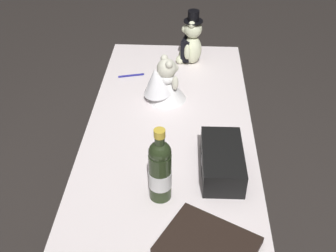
% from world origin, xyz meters
% --- Properties ---
extents(reception_table, '(1.88, 0.74, 0.79)m').
position_xyz_m(reception_table, '(0.00, 0.00, 0.40)').
color(reception_table, white).
rests_on(reception_table, ground_plane).
extents(teddy_bear_groom, '(0.15, 0.14, 0.30)m').
position_xyz_m(teddy_bear_groom, '(-0.74, 0.09, 0.91)').
color(teddy_bear_groom, beige).
rests_on(teddy_bear_groom, reception_table).
extents(teddy_bear_bride, '(0.21, 0.24, 0.22)m').
position_xyz_m(teddy_bear_bride, '(-0.35, -0.04, 0.89)').
color(teddy_bear_bride, white).
rests_on(teddy_bear_bride, reception_table).
extents(champagne_bottle, '(0.08, 0.08, 0.31)m').
position_xyz_m(champagne_bottle, '(0.29, -0.01, 0.92)').
color(champagne_bottle, '#26321A').
rests_on(champagne_bottle, reception_table).
extents(signing_pen, '(0.05, 0.14, 0.01)m').
position_xyz_m(signing_pen, '(-0.56, -0.22, 0.80)').
color(signing_pen, navy).
rests_on(signing_pen, reception_table).
extents(gift_case_black, '(0.30, 0.16, 0.11)m').
position_xyz_m(gift_case_black, '(0.15, 0.22, 0.84)').
color(gift_case_black, black).
rests_on(gift_case_black, reception_table).
extents(guestbook, '(0.34, 0.37, 0.02)m').
position_xyz_m(guestbook, '(0.52, 0.16, 0.80)').
color(guestbook, black).
rests_on(guestbook, reception_table).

